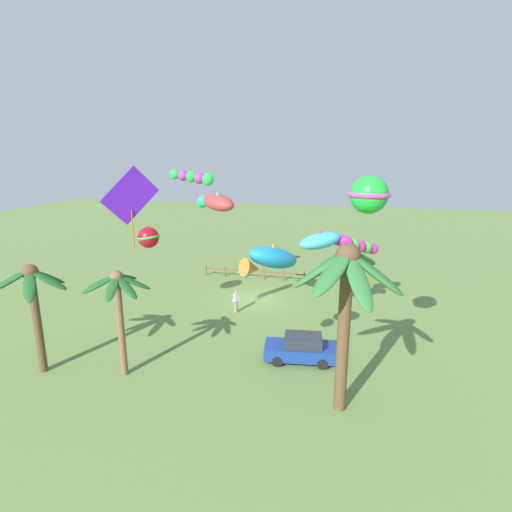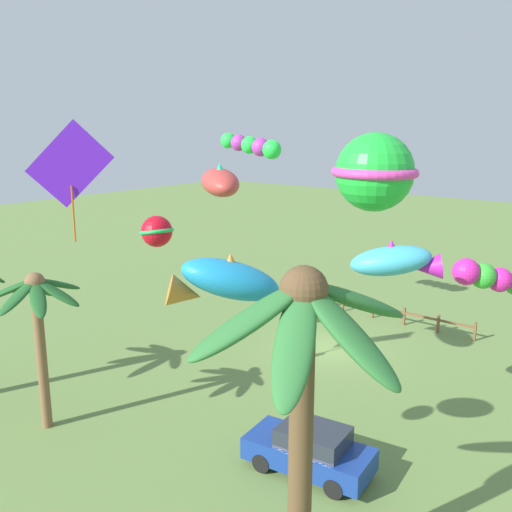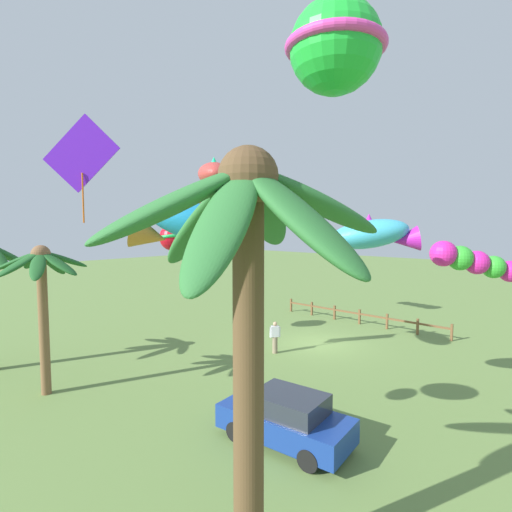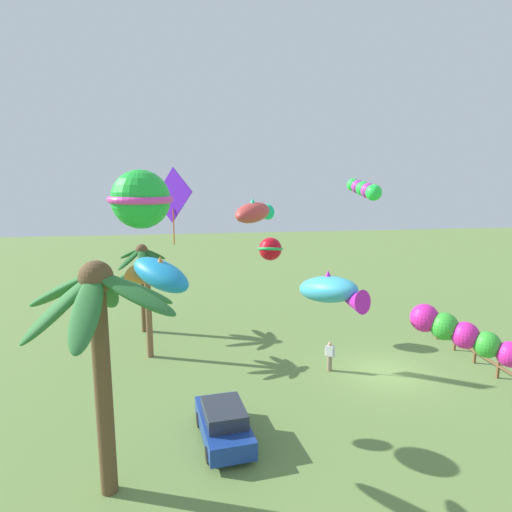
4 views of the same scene
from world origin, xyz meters
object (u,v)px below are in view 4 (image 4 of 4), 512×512
Objects in this scene: kite_fish_1 at (254,212)px; kite_tube_4 at (364,189)px; kite_fish_6 at (331,291)px; kite_tube_2 at (460,333)px; kite_ball_5 at (270,249)px; kite_diamond_0 at (173,197)px; palm_tree_2 at (99,320)px; palm_tree_0 at (147,282)px; spectator_0 at (330,356)px; palm_tree_1 at (143,266)px; kite_ball_7 at (141,199)px; kite_fish_3 at (158,275)px; parked_car_0 at (224,423)px.

kite_fish_1 is 0.86× the size of kite_tube_4.
kite_tube_2 is at bearing -120.30° from kite_fish_6.
kite_diamond_0 is at bearing 111.29° from kite_ball_5.
kite_tube_4 is at bearing -7.54° from kite_tube_2.
kite_tube_4 reaches higher than kite_ball_5.
kite_fish_6 is (1.51, -7.83, 0.21)m from palm_tree_2.
kite_tube_4 reaches higher than palm_tree_0.
spectator_0 is 0.38× the size of kite_diamond_0.
palm_tree_0 is 16.16m from kite_tube_2.
palm_tree_1 is 16.13m from kite_fish_6.
kite_ball_7 reaches higher than palm_tree_1.
kite_tube_4 is at bearing -86.17° from palm_tree_0.
kite_fish_1 reaches higher than kite_tube_2.
palm_tree_0 is 0.96× the size of palm_tree_1.
kite_ball_5 is at bearing -24.48° from kite_ball_7.
palm_tree_2 reaches higher than kite_tube_2.
kite_tube_2 is at bearing -143.76° from palm_tree_1.
palm_tree_2 is 15.20m from kite_ball_5.
kite_diamond_0 is (-4.59, -2.20, 4.63)m from palm_tree_1.
kite_fish_3 is (3.54, -1.55, 0.57)m from palm_tree_2.
kite_tube_2 is 13.41m from kite_tube_4.
palm_tree_0 is 1.36× the size of kite_diamond_0.
kite_ball_5 is (2.25, -5.77, -3.36)m from kite_diamond_0.
kite_fish_1 reaches higher than kite_ball_5.
kite_tube_4 is (1.06, -11.24, 0.33)m from kite_diamond_0.
spectator_0 is (5.44, -6.05, 0.06)m from parked_car_0.
spectator_0 is 0.52× the size of kite_fish_3.
kite_tube_4 reaches higher than palm_tree_1.
kite_fish_6 reaches higher than palm_tree_1.
palm_tree_0 is at bearing 105.59° from kite_ball_5.
kite_diamond_0 reaches higher than palm_tree_1.
palm_tree_1 reaches higher than palm_tree_0.
kite_ball_7 is (-4.28, 0.08, 3.10)m from kite_fish_3.
kite_fish_3 is 11.40m from kite_ball_5.
kite_tube_2 is 11.05m from kite_ball_7.
palm_tree_1 is 3.03× the size of kite_ball_5.
kite_fish_6 reaches higher than parked_car_0.
kite_ball_7 reaches higher than kite_fish_6.
spectator_0 is 7.63m from kite_ball_5.
kite_tube_2 is at bearing -140.18° from kite_diamond_0.
parked_car_0 is 15.98m from kite_tube_4.
kite_ball_7 is at bearing 137.03° from kite_tube_4.
palm_tree_2 is 18.14m from kite_tube_4.
kite_ball_7 reaches higher than spectator_0.
kite_fish_6 reaches higher than spectator_0.
parked_car_0 is at bearing 79.75° from kite_fish_6.
kite_diamond_0 reaches higher than kite_fish_1.
kite_fish_6 is (-13.89, -8.04, 1.60)m from palm_tree_1.
kite_fish_3 is (-4.13, 8.42, 5.59)m from spectator_0.
kite_diamond_0 is 1.20× the size of kite_tube_4.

